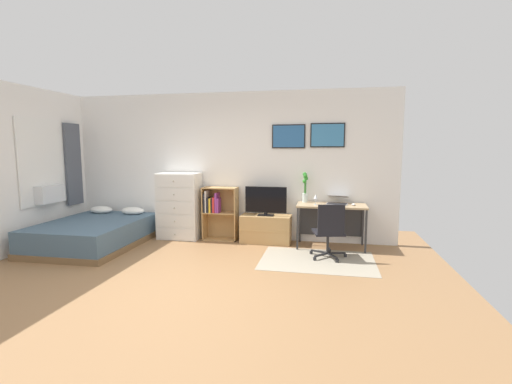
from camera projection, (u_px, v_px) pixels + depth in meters
name	position (u px, v px, depth m)	size (l,w,h in m)	color
ground_plane	(176.00, 284.00, 4.45)	(7.20, 7.20, 0.00)	#936B44
wall_back_with_posters	(229.00, 166.00, 6.65)	(6.12, 0.09, 2.70)	white
area_rug	(317.00, 260.00, 5.38)	(1.70, 1.20, 0.01)	#9E937F
bed	(94.00, 233.00, 6.18)	(1.53, 2.01, 0.57)	brown
dresser	(179.00, 206.00, 6.65)	(0.77, 0.46, 1.23)	white
bookshelf	(218.00, 210.00, 6.58)	(0.63, 0.30, 0.97)	tan
tv_stand	(266.00, 229.00, 6.39)	(0.89, 0.41, 0.50)	tan
television	(266.00, 201.00, 6.30)	(0.74, 0.16, 0.52)	black
desk	(331.00, 212.00, 6.11)	(1.15, 0.57, 0.74)	tan
office_chair	(329.00, 230.00, 5.40)	(0.58, 0.57, 0.86)	#232326
laptop	(337.00, 200.00, 6.10)	(0.39, 0.42, 0.15)	#B7B7BC
computer_mouse	(353.00, 204.00, 5.93)	(0.06, 0.10, 0.03)	silver
bamboo_vase	(305.00, 186.00, 6.25)	(0.10, 0.10, 0.53)	silver
wine_glass	(316.00, 197.00, 5.97)	(0.07, 0.07, 0.18)	silver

